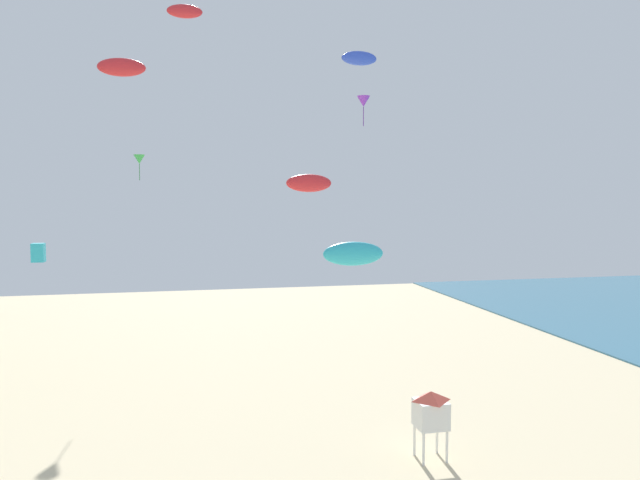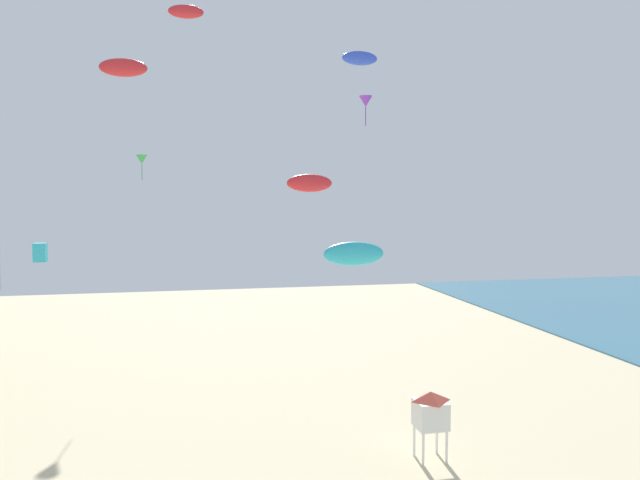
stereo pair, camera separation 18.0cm
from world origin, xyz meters
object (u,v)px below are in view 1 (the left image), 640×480
Objects in this scene: kite_purple_delta at (364,102)px; kite_red_parafoil at (185,11)px; kite_red_parafoil_2 at (121,67)px; kite_green_delta at (139,159)px; kite_red_parafoil_3 at (309,183)px; kite_blue_parafoil at (359,58)px; kite_cyan_box at (38,253)px; lifeguard_stand at (431,410)px; kite_cyan_parafoil at (353,254)px.

kite_red_parafoil reaches higher than kite_purple_delta.
kite_green_delta is (0.19, 10.17, -4.28)m from kite_red_parafoil_2.
kite_blue_parafoil is at bearing -24.37° from kite_red_parafoil_3.
kite_green_delta is 0.86× the size of kite_red_parafoil_3.
kite_red_parafoil_2 is (3.99, 2.05, 9.69)m from kite_cyan_box.
kite_blue_parafoil is at bearing -35.13° from kite_red_parafoil.
kite_red_parafoil_2 reaches higher than lifeguard_stand.
kite_red_parafoil is 15.37m from kite_green_delta.
kite_red_parafoil is (-7.38, 5.19, 3.02)m from kite_blue_parafoil.
kite_cyan_box is at bearing -152.84° from kite_red_parafoil_2.
kite_red_parafoil_2 is at bearing -91.06° from kite_green_delta.
kite_cyan_parafoil reaches higher than lifeguard_stand.
kite_cyan_box is at bearing 142.48° from lifeguard_stand.
kite_red_parafoil_3 is at bearing -41.71° from kite_red_parafoil_2.
kite_cyan_parafoil is 16.69m from kite_red_parafoil_2.
kite_cyan_box is 0.59× the size of kite_blue_parafoil.
kite_purple_delta reaches higher than kite_blue_parafoil.
kite_purple_delta is 18.36m from kite_blue_parafoil.
kite_purple_delta is 17.88m from kite_red_parafoil.
kite_cyan_box is 14.00m from kite_green_delta.
kite_red_parafoil is at bearing 140.72° from kite_cyan_parafoil.
kite_blue_parafoil is (-5.39, -17.53, -0.90)m from kite_purple_delta.
kite_purple_delta is 18.38m from kite_red_parafoil_2.
kite_green_delta is (-3.12, 13.61, -6.44)m from kite_red_parafoil.
lifeguard_stand is 1.60× the size of kite_blue_parafoil.
kite_green_delta reaches higher than lifeguard_stand.
kite_cyan_parafoil is at bearing -125.39° from kite_blue_parafoil.
kite_cyan_parafoil is at bearing -39.28° from kite_red_parafoil.
kite_red_parafoil_2 is 11.04m from kite_green_delta.
kite_cyan_box is at bearing 155.89° from kite_red_parafoil_3.
kite_red_parafoil_2 reaches higher than kite_purple_delta.
kite_red_parafoil_3 is at bearing 138.85° from kite_cyan_parafoil.
kite_blue_parafoil is 13.77m from kite_red_parafoil_2.
lifeguard_stand is 15.04m from kite_blue_parafoil.
kite_red_parafoil is 5.23m from kite_red_parafoil_2.
kite_blue_parafoil is at bearing -107.10° from kite_purple_delta.
kite_red_parafoil_2 is at bearing 27.16° from kite_cyan_box.
kite_green_delta is at bearing 88.94° from kite_red_parafoil_2.
kite_green_delta reaches higher than kite_cyan_parafoil.
kite_green_delta is (-10.51, 18.80, -3.42)m from kite_blue_parafoil.
kite_red_parafoil_3 reaches higher than lifeguard_stand.
kite_purple_delta is at bearing 28.95° from kite_red_parafoil_2.
kite_red_parafoil is at bearing 144.87° from kite_blue_parafoil.
kite_green_delta is (-11.66, 24.50, 10.45)m from lifeguard_stand.
kite_red_parafoil_2 is at bearing -151.05° from kite_purple_delta.
kite_red_parafoil reaches higher than lifeguard_stand.
kite_blue_parafoil is 0.59× the size of kite_cyan_parafoil.
kite_red_parafoil_3 reaches higher than kite_cyan_parafoil.
lifeguard_stand is at bearing -51.90° from kite_red_parafoil.
lifeguard_stand is 27.85m from kite_purple_delta.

